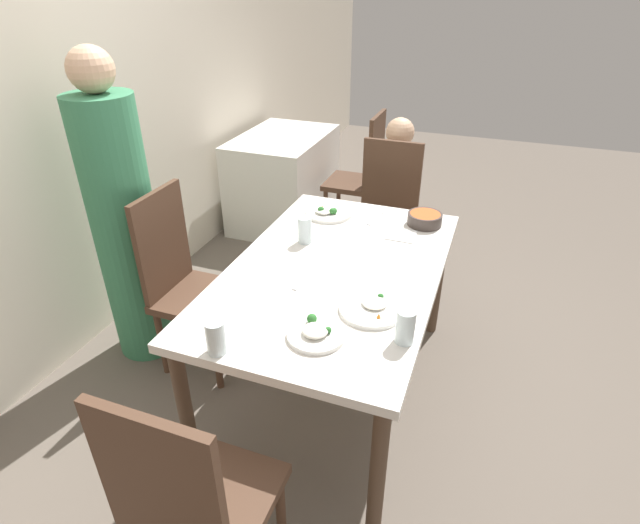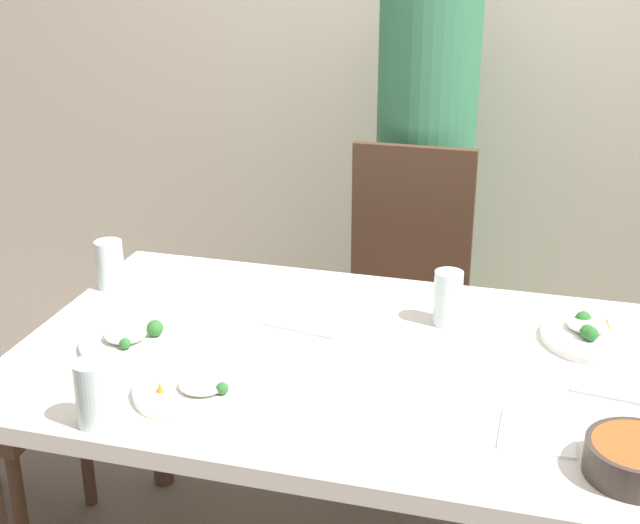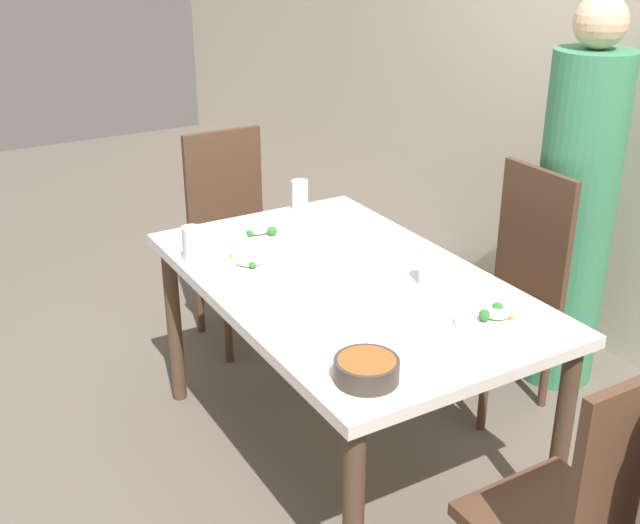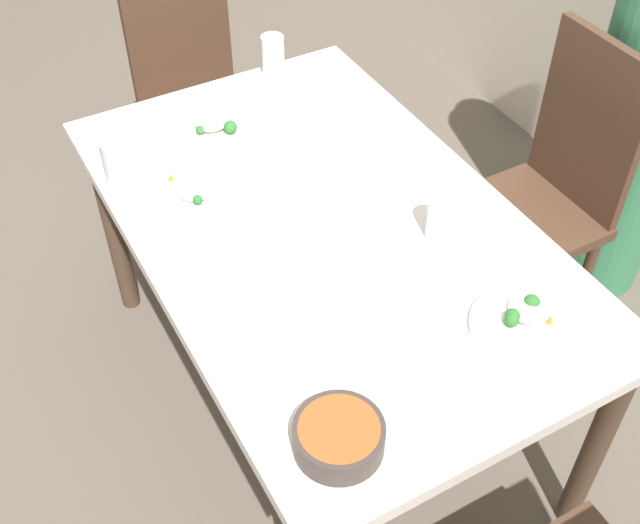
# 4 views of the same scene
# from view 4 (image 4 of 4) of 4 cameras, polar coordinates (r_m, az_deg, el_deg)

# --- Properties ---
(ground_plane) EXTENTS (10.00, 10.00, 0.00)m
(ground_plane) POSITION_cam_4_polar(r_m,az_deg,el_deg) (2.56, 0.30, -9.52)
(ground_plane) COLOR #60564C
(dining_table) EXTENTS (1.48, 0.91, 0.74)m
(dining_table) POSITION_cam_4_polar(r_m,az_deg,el_deg) (2.07, 0.37, 1.23)
(dining_table) COLOR silver
(dining_table) RESTS_ON ground_plane
(chair_adult_spot) EXTENTS (0.40, 0.40, 0.98)m
(chair_adult_spot) POSITION_cam_4_polar(r_m,az_deg,el_deg) (2.57, 15.93, 5.09)
(chair_adult_spot) COLOR #4C3323
(chair_adult_spot) RESTS_ON ground_plane
(chair_empty_left) EXTENTS (0.40, 0.40, 0.98)m
(chair_empty_left) POSITION_cam_4_polar(r_m,az_deg,el_deg) (2.97, -8.89, 12.29)
(chair_empty_left) COLOR #4C3323
(chair_empty_left) RESTS_ON ground_plane
(bowl_curry) EXTENTS (0.18, 0.18, 0.06)m
(bowl_curry) POSITION_cam_4_polar(r_m,az_deg,el_deg) (1.56, 1.34, -12.31)
(bowl_curry) COLOR #3D332D
(bowl_curry) RESTS_ON dining_table
(plate_rice_adult) EXTENTS (0.25, 0.25, 0.04)m
(plate_rice_adult) POSITION_cam_4_polar(r_m,az_deg,el_deg) (2.12, -8.86, 5.11)
(plate_rice_adult) COLOR white
(plate_rice_adult) RESTS_ON dining_table
(plate_rice_child) EXTENTS (0.21, 0.21, 0.06)m
(plate_rice_child) POSITION_cam_4_polar(r_m,az_deg,el_deg) (2.32, -7.64, 9.44)
(plate_rice_child) COLOR white
(plate_rice_child) RESTS_ON dining_table
(plate_noodles) EXTENTS (0.26, 0.26, 0.06)m
(plate_noodles) POSITION_cam_4_polar(r_m,az_deg,el_deg) (1.82, 14.58, -4.27)
(plate_noodles) COLOR white
(plate_noodles) RESTS_ON dining_table
(glass_water_tall) EXTENTS (0.07, 0.07, 0.13)m
(glass_water_tall) POSITION_cam_4_polar(r_m,az_deg,el_deg) (2.54, -3.37, 14.45)
(glass_water_tall) COLOR silver
(glass_water_tall) RESTS_ON dining_table
(glass_water_short) EXTENTS (0.07, 0.07, 0.13)m
(glass_water_short) POSITION_cam_4_polar(r_m,az_deg,el_deg) (2.16, -14.32, 6.90)
(glass_water_short) COLOR silver
(glass_water_short) RESTS_ON dining_table
(glass_water_center) EXTENTS (0.07, 0.07, 0.13)m
(glass_water_center) POSITION_cam_4_polar(r_m,az_deg,el_deg) (1.95, 8.58, 3.26)
(glass_water_center) COLOR silver
(glass_water_center) RESTS_ON dining_table
(napkin_folded) EXTENTS (0.14, 0.14, 0.01)m
(napkin_folded) POSITION_cam_4_polar(r_m,az_deg,el_deg) (1.70, 1.02, -7.53)
(napkin_folded) COLOR white
(napkin_folded) RESTS_ON dining_table
(fork_steel) EXTENTS (0.18, 0.05, 0.01)m
(fork_steel) POSITION_cam_4_polar(r_m,az_deg,el_deg) (2.14, 0.47, 5.96)
(fork_steel) COLOR silver
(fork_steel) RESTS_ON dining_table
(spoon_steel) EXTENTS (0.18, 0.05, 0.01)m
(spoon_steel) POSITION_cam_4_polar(r_m,az_deg,el_deg) (1.69, 8.69, -8.61)
(spoon_steel) COLOR silver
(spoon_steel) RESTS_ON dining_table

